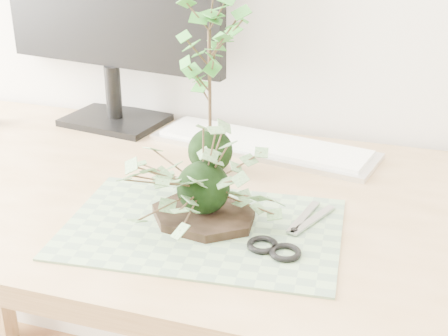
{
  "coord_description": "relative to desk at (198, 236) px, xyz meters",
  "views": [
    {
      "loc": [
        0.28,
        0.29,
        1.24
      ],
      "look_at": [
        0.0,
        1.14,
        0.84
      ],
      "focal_mm": 50.0,
      "sensor_mm": 36.0,
      "label": 1
    }
  ],
  "objects": [
    {
      "name": "maple_kokedama",
      "position": [
        -0.01,
        0.1,
        0.34
      ],
      "size": [
        0.21,
        0.21,
        0.36
      ],
      "rotation": [
        0.0,
        0.0,
        0.1
      ],
      "color": "black",
      "rests_on": "desk"
    },
    {
      "name": "ivy_kokedama",
      "position": [
        0.05,
        -0.09,
        0.19
      ],
      "size": [
        0.32,
        0.32,
        0.17
      ],
      "rotation": [
        0.0,
        0.0,
        -0.39
      ],
      "color": "black",
      "rests_on": "stone_dish"
    },
    {
      "name": "keyboard",
      "position": [
        0.06,
        0.24,
        0.1
      ],
      "size": [
        0.5,
        0.23,
        0.02
      ],
      "rotation": [
        0.0,
        0.0,
        -0.18
      ],
      "color": "silver",
      "rests_on": "desk"
    },
    {
      "name": "desk",
      "position": [
        0.0,
        0.0,
        0.0
      ],
      "size": [
        1.6,
        0.7,
        0.74
      ],
      "color": "tan",
      "rests_on": "ground_plane"
    },
    {
      "name": "scissors",
      "position": [
        0.19,
        -0.13,
        0.1
      ],
      "size": [
        0.1,
        0.2,
        0.01
      ],
      "rotation": [
        0.0,
        0.0,
        -0.27
      ],
      "color": "#9C9C9C",
      "rests_on": "cutting_mat"
    },
    {
      "name": "monitor",
      "position": [
        -0.31,
        0.3,
        0.37
      ],
      "size": [
        0.55,
        0.19,
        0.49
      ],
      "rotation": [
        0.0,
        0.0,
        -0.15
      ],
      "color": "black",
      "rests_on": "desk"
    },
    {
      "name": "cutting_mat",
      "position": [
        0.05,
        -0.12,
        0.09
      ],
      "size": [
        0.47,
        0.33,
        0.0
      ],
      "primitive_type": "cube",
      "rotation": [
        0.0,
        0.0,
        0.1
      ],
      "color": "slate",
      "rests_on": "desk"
    },
    {
      "name": "stone_dish",
      "position": [
        0.05,
        -0.09,
        0.1
      ],
      "size": [
        0.21,
        0.21,
        0.01
      ],
      "primitive_type": "cylinder",
      "rotation": [
        0.0,
        0.0,
        -0.15
      ],
      "color": "black",
      "rests_on": "cutting_mat"
    }
  ]
}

